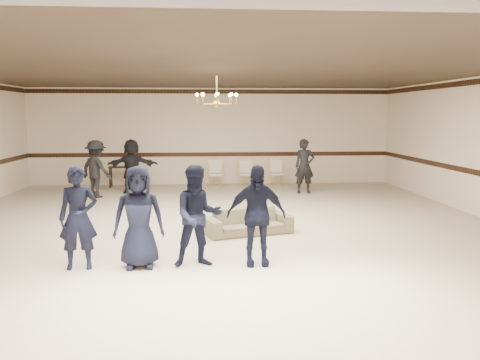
{
  "coord_description": "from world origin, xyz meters",
  "views": [
    {
      "loc": [
        -0.33,
        -9.94,
        2.34
      ],
      "look_at": [
        0.39,
        -0.5,
        1.1
      ],
      "focal_mm": 37.84,
      "sensor_mm": 36.0,
      "label": 1
    }
  ],
  "objects_px": {
    "boy_a": "(78,218)",
    "banquet_chair_left": "(215,174)",
    "banquet_chair_right": "(277,173)",
    "chandelier": "(217,89)",
    "settee": "(248,221)",
    "adult_left": "(96,169)",
    "banquet_chair_mid": "(246,174)",
    "console_table": "(122,177)",
    "boy_c": "(198,216)",
    "boy_d": "(256,215)",
    "boy_b": "(139,217)",
    "adult_mid": "(132,166)",
    "adult_right": "(305,166)"
  },
  "relations": [
    {
      "from": "boy_b",
      "to": "adult_mid",
      "type": "distance_m",
      "value": 7.52
    },
    {
      "from": "banquet_chair_right",
      "to": "console_table",
      "type": "xyz_separation_m",
      "value": [
        -5.0,
        0.2,
        -0.09
      ]
    },
    {
      "from": "chandelier",
      "to": "adult_mid",
      "type": "xyz_separation_m",
      "value": [
        -2.4,
        4.14,
        -2.07
      ]
    },
    {
      "from": "chandelier",
      "to": "boy_a",
      "type": "distance_m",
      "value": 4.48
    },
    {
      "from": "banquet_chair_left",
      "to": "banquet_chair_right",
      "type": "bearing_deg",
      "value": -4.3
    },
    {
      "from": "boy_c",
      "to": "chandelier",
      "type": "bearing_deg",
      "value": 74.19
    },
    {
      "from": "boy_c",
      "to": "banquet_chair_mid",
      "type": "relative_size",
      "value": 1.84
    },
    {
      "from": "boy_d",
      "to": "console_table",
      "type": "xyz_separation_m",
      "value": [
        -3.4,
        8.73,
        -0.45
      ]
    },
    {
      "from": "boy_a",
      "to": "settee",
      "type": "bearing_deg",
      "value": 30.01
    },
    {
      "from": "boy_b",
      "to": "banquet_chair_mid",
      "type": "height_order",
      "value": "boy_b"
    },
    {
      "from": "banquet_chair_left",
      "to": "boy_a",
      "type": "bearing_deg",
      "value": -109.4
    },
    {
      "from": "boy_d",
      "to": "adult_right",
      "type": "relative_size",
      "value": 0.97
    },
    {
      "from": "adult_right",
      "to": "banquet_chair_mid",
      "type": "xyz_separation_m",
      "value": [
        -1.6,
        1.49,
        -0.38
      ]
    },
    {
      "from": "boy_d",
      "to": "adult_left",
      "type": "distance_m",
      "value": 7.74
    },
    {
      "from": "banquet_chair_left",
      "to": "banquet_chair_mid",
      "type": "height_order",
      "value": "same"
    },
    {
      "from": "adult_mid",
      "to": "banquet_chair_left",
      "type": "relative_size",
      "value": 1.9
    },
    {
      "from": "settee",
      "to": "adult_right",
      "type": "distance_m",
      "value": 5.45
    },
    {
      "from": "banquet_chair_right",
      "to": "settee",
      "type": "bearing_deg",
      "value": -101.08
    },
    {
      "from": "chandelier",
      "to": "banquet_chair_mid",
      "type": "relative_size",
      "value": 1.1
    },
    {
      "from": "boy_d",
      "to": "banquet_chair_mid",
      "type": "relative_size",
      "value": 1.84
    },
    {
      "from": "settee",
      "to": "boy_a",
      "type": "bearing_deg",
      "value": -160.22
    },
    {
      "from": "boy_c",
      "to": "banquet_chair_left",
      "type": "bearing_deg",
      "value": 77.74
    },
    {
      "from": "boy_d",
      "to": "settee",
      "type": "height_order",
      "value": "boy_d"
    },
    {
      "from": "adult_mid",
      "to": "banquet_chair_right",
      "type": "height_order",
      "value": "adult_mid"
    },
    {
      "from": "adult_right",
      "to": "banquet_chair_left",
      "type": "height_order",
      "value": "adult_right"
    },
    {
      "from": "boy_d",
      "to": "banquet_chair_right",
      "type": "height_order",
      "value": "boy_d"
    },
    {
      "from": "boy_b",
      "to": "console_table",
      "type": "height_order",
      "value": "boy_b"
    },
    {
      "from": "boy_d",
      "to": "adult_mid",
      "type": "bearing_deg",
      "value": 110.53
    },
    {
      "from": "banquet_chair_left",
      "to": "boy_d",
      "type": "bearing_deg",
      "value": -91.63
    },
    {
      "from": "adult_left",
      "to": "chandelier",
      "type": "bearing_deg",
      "value": 168.93
    },
    {
      "from": "boy_d",
      "to": "banquet_chair_right",
      "type": "distance_m",
      "value": 8.69
    },
    {
      "from": "banquet_chair_left",
      "to": "banquet_chair_mid",
      "type": "xyz_separation_m",
      "value": [
        1.0,
        0.0,
        0.0
      ]
    },
    {
      "from": "settee",
      "to": "adult_right",
      "type": "bearing_deg",
      "value": 49.99
    },
    {
      "from": "banquet_chair_right",
      "to": "chandelier",
      "type": "bearing_deg",
      "value": -109.66
    },
    {
      "from": "boy_b",
      "to": "boy_d",
      "type": "relative_size",
      "value": 1.0
    },
    {
      "from": "boy_d",
      "to": "adult_mid",
      "type": "relative_size",
      "value": 0.97
    },
    {
      "from": "adult_mid",
      "to": "settee",
      "type": "bearing_deg",
      "value": 119.42
    },
    {
      "from": "banquet_chair_left",
      "to": "console_table",
      "type": "bearing_deg",
      "value": 171.88
    },
    {
      "from": "boy_c",
      "to": "boy_d",
      "type": "height_order",
      "value": "same"
    },
    {
      "from": "boy_a",
      "to": "banquet_chair_left",
      "type": "relative_size",
      "value": 1.84
    },
    {
      "from": "chandelier",
      "to": "boy_a",
      "type": "bearing_deg",
      "value": -123.7
    },
    {
      "from": "chandelier",
      "to": "adult_left",
      "type": "bearing_deg",
      "value": 133.76
    },
    {
      "from": "banquet_chair_mid",
      "to": "banquet_chair_right",
      "type": "height_order",
      "value": "same"
    },
    {
      "from": "boy_b",
      "to": "adult_mid",
      "type": "xyz_separation_m",
      "value": [
        -1.1,
        7.44,
        0.02
      ]
    },
    {
      "from": "settee",
      "to": "adult_left",
      "type": "height_order",
      "value": "adult_left"
    },
    {
      "from": "boy_c",
      "to": "banquet_chair_right",
      "type": "distance_m",
      "value": 8.9
    },
    {
      "from": "adult_left",
      "to": "console_table",
      "type": "xyz_separation_m",
      "value": [
        0.4,
        1.99,
        -0.47
      ]
    },
    {
      "from": "adult_left",
      "to": "console_table",
      "type": "height_order",
      "value": "adult_left"
    },
    {
      "from": "chandelier",
      "to": "banquet_chair_right",
      "type": "height_order",
      "value": "chandelier"
    },
    {
      "from": "banquet_chair_mid",
      "to": "banquet_chair_left",
      "type": "bearing_deg",
      "value": -177.98
    }
  ]
}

